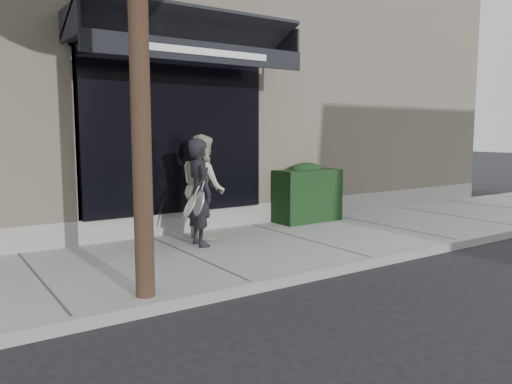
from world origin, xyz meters
TOP-DOWN VIEW (x-y plane):
  - ground at (0.00, 0.00)m, footprint 80.00×80.00m
  - sidewalk at (0.00, 0.00)m, footprint 20.00×3.00m
  - curb at (0.00, -1.55)m, footprint 20.00×0.10m
  - building_facade at (-0.01, 4.96)m, footprint 14.30×8.04m
  - hedge at (1.10, 1.25)m, footprint 1.30×0.70m
  - pedestrian_front at (-1.61, 0.49)m, footprint 0.68×0.83m
  - pedestrian_back at (-1.31, 0.95)m, footprint 0.76×0.91m

SIDE VIEW (x-z plane):
  - ground at x=0.00m, z-range 0.00..0.00m
  - sidewalk at x=0.00m, z-range 0.00..0.12m
  - curb at x=0.00m, z-range 0.00..0.14m
  - hedge at x=1.10m, z-range 0.09..1.23m
  - pedestrian_front at x=-1.61m, z-range 0.12..1.74m
  - pedestrian_back at x=-1.31m, z-range 0.12..1.81m
  - building_facade at x=-0.01m, z-range -0.08..5.56m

